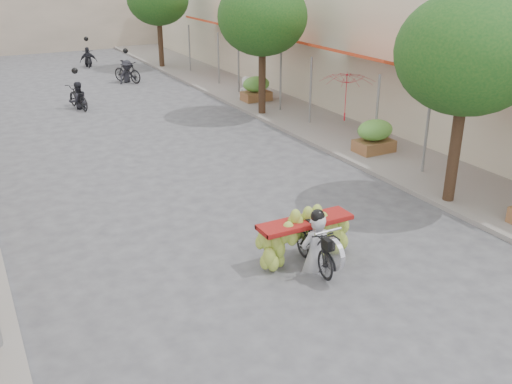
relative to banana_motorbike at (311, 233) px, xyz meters
name	(u,v)px	position (x,y,z in m)	size (l,w,h in m)	color
ground	(383,357)	(-0.56, -3.00, -0.74)	(120.00, 120.00, 0.00)	#57575C
sidewalk_right	(284,105)	(6.44, 12.00, -0.68)	(4.00, 60.00, 0.12)	gray
shophouse_row_right	(397,29)	(11.43, 11.00, 2.26)	(9.77, 40.00, 6.00)	beige
street_tree_near	(468,54)	(4.84, 1.00, 3.04)	(3.40, 3.40, 5.25)	#3A2719
street_tree_mid	(262,17)	(4.84, 11.00, 3.04)	(3.40, 3.40, 5.25)	#3A2719
produce_crate_mid	(375,134)	(5.64, 5.00, -0.03)	(1.20, 0.88, 1.16)	brown
produce_crate_far	(256,87)	(5.64, 13.00, -0.03)	(1.20, 0.88, 1.16)	brown
banana_motorbike	(311,233)	(0.00, 0.00, 0.00)	(2.20, 1.83, 2.24)	black
market_umbrella	(348,72)	(5.55, 6.48, 1.68)	(2.01, 2.01, 1.65)	red
pedestrian	(247,76)	(5.65, 13.91, 0.27)	(0.90, 0.55, 1.78)	silver
bg_motorbike_a	(77,91)	(-1.39, 15.61, -0.01)	(0.92, 1.78, 1.95)	black
bg_motorbike_b	(127,66)	(1.96, 19.95, 0.08)	(1.34, 1.90, 1.95)	black
bg_motorbike_c	(88,53)	(1.25, 25.46, 0.07)	(1.06, 1.61, 1.95)	black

